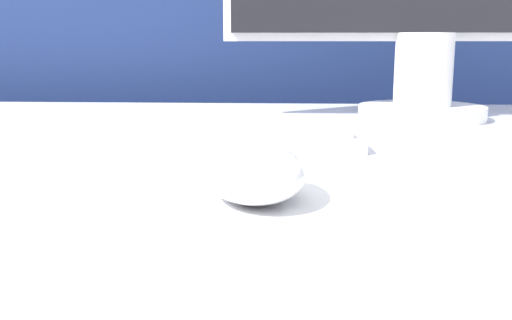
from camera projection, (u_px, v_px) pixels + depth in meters
name	position (u px, v px, depth m)	size (l,w,h in m)	color
partition_panel	(245.00, 181.00, 1.28)	(5.00, 0.03, 1.20)	navy
computer_mouse_near	(253.00, 172.00, 0.44)	(0.09, 0.12, 0.04)	white
keyboard	(157.00, 136.00, 0.66)	(0.45, 0.14, 0.02)	silver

